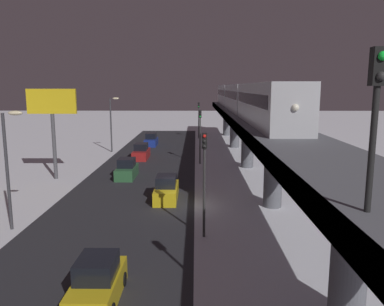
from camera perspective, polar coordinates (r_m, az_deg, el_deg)
name	(u,v)px	position (r m, az deg, el deg)	size (l,w,h in m)	color
ground_plane	(180,206)	(29.96, -1.80, -7.86)	(240.00, 240.00, 0.00)	white
avenue_asphalt	(123,206)	(30.45, -10.13, -7.72)	(11.00, 102.83, 0.01)	#28282D
elevated_railway	(273,140)	(29.37, 11.96, 1.93)	(5.00, 102.83, 6.00)	slate
subway_train	(241,97)	(50.89, 7.29, 8.24)	(2.94, 55.47, 3.40)	#B7BABF
rail_signal	(376,102)	(10.19, 25.66, 6.85)	(0.36, 0.41, 4.00)	black
sedan_yellow	(98,284)	(17.79, -13.84, -18.31)	(1.91, 4.14, 1.97)	gold
sedan_yellow_2	(166,190)	(31.53, -3.82, -5.47)	(1.80, 4.63, 1.97)	gold
sedan_green	(127,170)	(39.46, -9.66, -2.47)	(1.80, 4.15, 1.97)	#2D6038
sedan_red	(141,152)	(49.62, -7.54, 0.09)	(1.80, 4.67, 1.97)	#A51E1E
sedan_blue	(151,140)	(60.49, -6.08, 1.86)	(1.80, 4.41, 1.97)	navy
traffic_light_near	(204,170)	(22.92, 1.83, -2.53)	(0.32, 0.44, 6.40)	#2D2D2D
traffic_light_mid	(200,129)	(45.44, 1.21, 3.61)	(0.32, 0.44, 6.40)	#2D2D2D
traffic_light_far	(199,115)	(68.14, 1.00, 5.67)	(0.32, 0.44, 6.40)	#2D2D2D
commercial_billboard	(52,110)	(39.97, -20.05, 5.97)	(4.80, 0.36, 8.90)	#4C4C51
street_lamp_near	(10,156)	(26.60, -25.45, -0.40)	(1.35, 0.44, 7.65)	#38383D
street_lamp_far	(112,118)	(54.94, -11.74, 5.13)	(1.35, 0.44, 7.65)	#38383D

